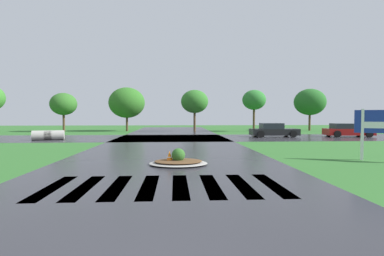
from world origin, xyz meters
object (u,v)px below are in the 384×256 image
Objects in this scene: drainage_pipe_stack at (48,135)px; traffic_cone at (170,158)px; car_blue_compact at (273,131)px; car_white_sedan at (347,130)px; median_island at (178,161)px.

drainage_pipe_stack reaches higher than traffic_cone.
traffic_cone is (-9.62, -15.83, -0.33)m from car_blue_compact.
car_blue_compact reaches higher than drainage_pipe_stack.
car_white_sedan is 1.00× the size of car_blue_compact.
car_white_sedan is at bearing 43.56° from median_island.
traffic_cone is (-16.71, -15.54, -0.33)m from car_white_sedan.
median_island is at bearing -0.43° from traffic_cone.
car_white_sedan reaches higher than traffic_cone.
median_island is 4.19× the size of traffic_cone.
traffic_cone is at bearing -52.16° from drainage_pipe_stack.
car_white_sedan is 7.10m from car_blue_compact.
car_blue_compact is at bearing -178.10° from car_white_sedan.
car_blue_compact reaches higher than traffic_cone.
median_island is 16.94m from drainage_pipe_stack.
car_blue_compact is at bearing 58.72° from traffic_cone.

